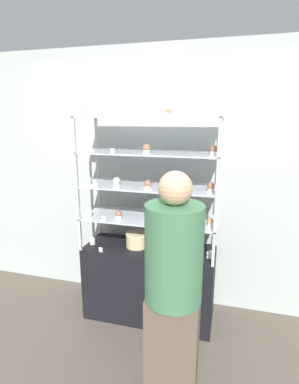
% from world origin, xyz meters
% --- Properties ---
extents(ground_plane, '(20.00, 20.00, 0.00)m').
position_xyz_m(ground_plane, '(0.00, 0.00, 0.00)').
color(ground_plane, brown).
extents(back_wall, '(8.00, 0.05, 2.60)m').
position_xyz_m(back_wall, '(0.00, 0.38, 1.30)').
color(back_wall, '#A8B2AD').
rests_on(back_wall, ground_plane).
extents(display_base, '(1.23, 0.47, 0.73)m').
position_xyz_m(display_base, '(0.00, 0.00, 0.36)').
color(display_base, black).
rests_on(display_base, ground_plane).
extents(display_riser_lower, '(1.23, 0.47, 0.30)m').
position_xyz_m(display_riser_lower, '(0.00, 0.00, 1.01)').
color(display_riser_lower, '#B7B7BC').
rests_on(display_riser_lower, display_base).
extents(display_riser_middle, '(1.23, 0.47, 0.30)m').
position_xyz_m(display_riser_middle, '(0.00, 0.00, 1.31)').
color(display_riser_middle, '#B7B7BC').
rests_on(display_riser_middle, display_riser_lower).
extents(display_riser_upper, '(1.23, 0.47, 0.30)m').
position_xyz_m(display_riser_upper, '(0.00, 0.00, 1.62)').
color(display_riser_upper, '#B7B7BC').
rests_on(display_riser_upper, display_riser_middle).
extents(display_riser_top, '(1.23, 0.47, 0.30)m').
position_xyz_m(display_riser_top, '(0.00, 0.00, 1.92)').
color(display_riser_top, '#B7B7BC').
rests_on(display_riser_top, display_riser_upper).
extents(layer_cake_centerpiece, '(0.21, 0.21, 0.14)m').
position_xyz_m(layer_cake_centerpiece, '(-0.12, -0.01, 0.80)').
color(layer_cake_centerpiece, '#DBBC84').
rests_on(layer_cake_centerpiece, display_base).
extents(sheet_cake_frosted, '(0.19, 0.18, 0.06)m').
position_xyz_m(sheet_cake_frosted, '(0.24, -0.04, 1.06)').
color(sheet_cake_frosted, '#C66660').
rests_on(sheet_cake_frosted, display_riser_lower).
extents(cupcake_0, '(0.06, 0.06, 0.07)m').
position_xyz_m(cupcake_0, '(-0.56, -0.07, 0.76)').
color(cupcake_0, white).
rests_on(cupcake_0, display_base).
extents(cupcake_1, '(0.06, 0.06, 0.07)m').
position_xyz_m(cupcake_1, '(0.57, -0.07, 0.76)').
color(cupcake_1, white).
rests_on(cupcake_1, display_base).
extents(price_tag_0, '(0.04, 0.00, 0.04)m').
position_xyz_m(price_tag_0, '(-0.41, -0.21, 0.75)').
color(price_tag_0, white).
rests_on(price_tag_0, display_base).
extents(cupcake_2, '(0.06, 0.06, 0.07)m').
position_xyz_m(cupcake_2, '(-0.56, -0.12, 1.07)').
color(cupcake_2, beige).
rests_on(cupcake_2, display_riser_lower).
extents(cupcake_3, '(0.06, 0.06, 0.07)m').
position_xyz_m(cupcake_3, '(-0.27, -0.10, 1.07)').
color(cupcake_3, beige).
rests_on(cupcake_3, display_riser_lower).
extents(cupcake_4, '(0.06, 0.06, 0.07)m').
position_xyz_m(cupcake_4, '(-0.01, -0.05, 1.07)').
color(cupcake_4, white).
rests_on(cupcake_4, display_riser_lower).
extents(cupcake_5, '(0.06, 0.06, 0.07)m').
position_xyz_m(cupcake_5, '(0.56, -0.09, 1.07)').
color(cupcake_5, beige).
rests_on(cupcake_5, display_riser_lower).
extents(price_tag_1, '(0.04, 0.00, 0.04)m').
position_xyz_m(price_tag_1, '(-0.36, -0.21, 1.05)').
color(price_tag_1, white).
rests_on(price_tag_1, display_riser_lower).
extents(cupcake_6, '(0.06, 0.06, 0.07)m').
position_xyz_m(cupcake_6, '(-0.57, -0.08, 1.37)').
color(cupcake_6, '#CCB28C').
rests_on(cupcake_6, display_riser_middle).
extents(cupcake_7, '(0.06, 0.06, 0.07)m').
position_xyz_m(cupcake_7, '(-0.29, -0.07, 1.37)').
color(cupcake_7, '#CCB28C').
rests_on(cupcake_7, display_riser_middle).
extents(cupcake_8, '(0.06, 0.06, 0.07)m').
position_xyz_m(cupcake_8, '(0.01, -0.10, 1.37)').
color(cupcake_8, '#CCB28C').
rests_on(cupcake_8, display_riser_middle).
extents(cupcake_9, '(0.06, 0.06, 0.07)m').
position_xyz_m(cupcake_9, '(0.27, -0.08, 1.37)').
color(cupcake_9, '#CCB28C').
rests_on(cupcake_9, display_riser_middle).
extents(cupcake_10, '(0.06, 0.06, 0.07)m').
position_xyz_m(cupcake_10, '(0.55, -0.06, 1.37)').
color(cupcake_10, '#CCB28C').
rests_on(cupcake_10, display_riser_middle).
extents(price_tag_2, '(0.04, 0.00, 0.04)m').
position_xyz_m(price_tag_2, '(-0.43, -0.21, 1.35)').
color(price_tag_2, white).
rests_on(price_tag_2, display_riser_middle).
extents(cupcake_11, '(0.07, 0.07, 0.08)m').
position_xyz_m(cupcake_11, '(-0.56, -0.08, 1.67)').
color(cupcake_11, white).
rests_on(cupcake_11, display_riser_upper).
extents(cupcake_12, '(0.07, 0.07, 0.08)m').
position_xyz_m(cupcake_12, '(0.00, -0.10, 1.67)').
color(cupcake_12, '#CCB28C').
rests_on(cupcake_12, display_riser_upper).
extents(cupcake_13, '(0.07, 0.07, 0.08)m').
position_xyz_m(cupcake_13, '(0.56, -0.06, 1.67)').
color(cupcake_13, white).
rests_on(cupcake_13, display_riser_upper).
extents(price_tag_3, '(0.04, 0.00, 0.04)m').
position_xyz_m(price_tag_3, '(-0.26, -0.21, 1.66)').
color(price_tag_3, white).
rests_on(price_tag_3, display_riser_upper).
extents(cupcake_14, '(0.05, 0.05, 0.06)m').
position_xyz_m(cupcake_14, '(-0.55, -0.10, 1.97)').
color(cupcake_14, beige).
rests_on(cupcake_14, display_riser_top).
extents(cupcake_15, '(0.05, 0.05, 0.06)m').
position_xyz_m(cupcake_15, '(-0.19, -0.07, 1.97)').
color(cupcake_15, '#CCB28C').
rests_on(cupcake_15, display_riser_top).
extents(cupcake_16, '(0.05, 0.05, 0.06)m').
position_xyz_m(cupcake_16, '(0.18, -0.07, 1.97)').
color(cupcake_16, beige).
rests_on(cupcake_16, display_riser_top).
extents(cupcake_17, '(0.05, 0.05, 0.06)m').
position_xyz_m(cupcake_17, '(0.56, -0.12, 1.97)').
color(cupcake_17, white).
rests_on(cupcake_17, display_riser_top).
extents(price_tag_4, '(0.04, 0.00, 0.04)m').
position_xyz_m(price_tag_4, '(-0.05, -0.21, 1.96)').
color(price_tag_4, white).
rests_on(price_tag_4, display_riser_top).
extents(customer_figure, '(0.38, 0.38, 1.62)m').
position_xyz_m(customer_figure, '(0.38, -0.79, 0.86)').
color(customer_figure, brown).
rests_on(customer_figure, ground_plane).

